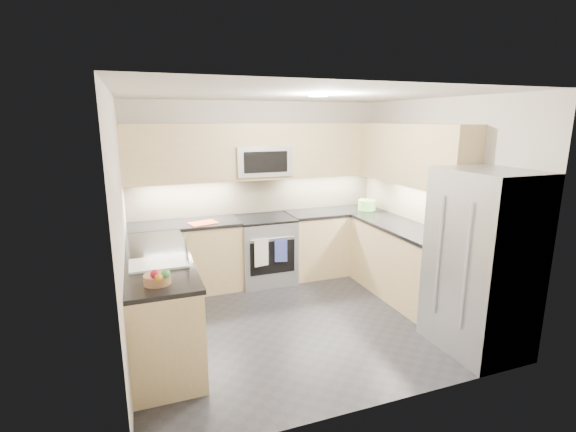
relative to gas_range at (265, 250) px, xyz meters
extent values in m
cube|color=#26262B|center=(0.00, -1.28, -0.46)|extent=(3.60, 3.20, 0.00)
cube|color=beige|center=(0.00, -1.28, 2.04)|extent=(3.60, 3.20, 0.02)
cube|color=beige|center=(0.00, 0.32, 0.79)|extent=(3.60, 0.02, 2.50)
cube|color=beige|center=(0.00, -2.88, 0.79)|extent=(3.60, 0.02, 2.50)
cube|color=beige|center=(-1.80, -1.28, 0.79)|extent=(0.02, 3.20, 2.50)
cube|color=beige|center=(1.80, -1.28, 0.79)|extent=(0.02, 3.20, 2.50)
cube|color=#CFB47D|center=(-1.09, 0.02, -0.01)|extent=(1.42, 0.60, 0.90)
cube|color=#CFB47D|center=(1.09, 0.02, -0.01)|extent=(1.42, 0.60, 0.90)
cube|color=#CFB47D|center=(1.50, -1.12, -0.01)|extent=(0.60, 1.70, 0.90)
cube|color=#CFB47D|center=(-1.50, -1.28, -0.01)|extent=(0.60, 2.00, 0.90)
cube|color=black|center=(-1.09, 0.02, 0.47)|extent=(1.42, 0.63, 0.04)
cube|color=black|center=(1.09, 0.02, 0.47)|extent=(1.42, 0.63, 0.04)
cube|color=black|center=(1.50, -1.12, 0.47)|extent=(0.63, 1.70, 0.04)
cube|color=black|center=(-1.50, -1.28, 0.47)|extent=(0.63, 2.00, 0.04)
cube|color=#CFB47D|center=(0.00, 0.15, 1.37)|extent=(3.60, 0.35, 0.75)
cube|color=#CFB47D|center=(1.62, -1.00, 1.37)|extent=(0.35, 1.95, 0.75)
cube|color=tan|center=(0.00, 0.32, 0.74)|extent=(3.60, 0.01, 0.51)
cube|color=tan|center=(1.80, -0.82, 0.74)|extent=(0.01, 2.30, 0.51)
cube|color=#929499|center=(0.00, 0.00, 0.00)|extent=(0.76, 0.65, 0.91)
cube|color=black|center=(0.00, 0.00, 0.46)|extent=(0.76, 0.65, 0.03)
cube|color=black|center=(0.00, -0.33, -0.01)|extent=(0.62, 0.02, 0.45)
cylinder|color=#B2B5BA|center=(0.00, -0.35, 0.26)|extent=(0.60, 0.02, 0.02)
cube|color=#AAACB3|center=(0.00, 0.12, 1.24)|extent=(0.76, 0.40, 0.40)
cube|color=black|center=(0.00, -0.08, 1.24)|extent=(0.60, 0.01, 0.28)
cube|color=#94969B|center=(1.45, -2.43, 0.45)|extent=(0.70, 0.90, 1.80)
cylinder|color=#B2B5BA|center=(1.08, -2.61, 0.49)|extent=(0.02, 0.02, 1.20)
cylinder|color=#B2B5BA|center=(1.08, -2.25, 0.49)|extent=(0.02, 0.02, 1.20)
cube|color=white|center=(-1.50, -1.53, 0.42)|extent=(0.52, 0.38, 0.16)
cylinder|color=silver|center=(-1.24, -1.53, 0.62)|extent=(0.03, 0.03, 0.28)
cylinder|color=#76C454|center=(1.56, -0.10, 0.56)|extent=(0.28, 0.28, 0.15)
cube|color=red|center=(-0.86, -0.10, 0.49)|extent=(0.40, 0.32, 0.01)
cylinder|color=#A7764E|center=(-1.54, -2.01, 0.52)|extent=(0.24, 0.24, 0.08)
sphere|color=#AC1328|center=(-1.55, -2.09, 0.60)|extent=(0.07, 0.07, 0.07)
sphere|color=green|center=(-1.47, -2.11, 0.60)|extent=(0.07, 0.07, 0.07)
cube|color=white|center=(-0.17, -0.37, 0.10)|extent=(0.20, 0.05, 0.37)
cube|color=#354393|center=(0.10, -0.37, 0.10)|extent=(0.17, 0.05, 0.32)
sphere|color=orange|center=(-1.53, -2.17, 0.60)|extent=(0.06, 0.06, 0.06)
camera|label=1|loc=(-1.64, -5.37, 1.80)|focal=26.00mm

